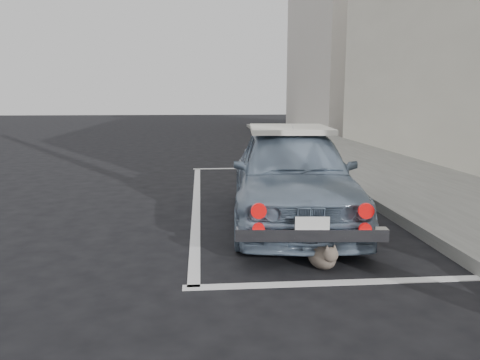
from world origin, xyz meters
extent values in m
plane|color=black|center=(0.00, 0.00, 0.00)|extent=(80.00, 80.00, 0.00)
cube|color=slate|center=(3.20, 2.00, 0.07)|extent=(2.80, 40.00, 0.15)
cube|color=beige|center=(6.35, 20.00, 4.00)|extent=(3.50, 10.00, 8.00)
cube|color=silver|center=(0.50, -0.50, 0.00)|extent=(3.00, 0.12, 0.01)
cube|color=silver|center=(0.50, 6.50, 0.00)|extent=(3.00, 0.12, 0.01)
cube|color=silver|center=(-0.90, 3.00, 0.00)|extent=(0.12, 7.00, 0.01)
imported|color=#758AA2|center=(0.40, 1.68, 0.66)|extent=(1.88, 3.98, 1.31)
cube|color=silver|center=(0.44, 2.06, 1.24)|extent=(1.21, 1.56, 0.07)
cube|color=silver|center=(0.24, -0.19, 0.38)|extent=(1.48, 0.25, 0.12)
cube|color=white|center=(0.23, -0.24, 0.48)|extent=(0.33, 0.05, 0.17)
cylinder|color=red|center=(-0.27, -0.18, 0.62)|extent=(0.15, 0.05, 0.15)
cylinder|color=red|center=(0.75, -0.27, 0.62)|extent=(0.15, 0.05, 0.15)
cylinder|color=red|center=(-0.27, -0.18, 0.44)|extent=(0.12, 0.05, 0.12)
cylinder|color=red|center=(0.75, -0.27, 0.44)|extent=(0.12, 0.05, 0.12)
ellipsoid|color=#726457|center=(0.37, -0.11, 0.12)|extent=(0.33, 0.43, 0.23)
sphere|color=#726457|center=(0.42, -0.27, 0.20)|extent=(0.15, 0.15, 0.15)
cone|color=#726457|center=(0.38, -0.28, 0.28)|extent=(0.05, 0.05, 0.06)
cone|color=#726457|center=(0.45, -0.26, 0.28)|extent=(0.05, 0.05, 0.06)
cylinder|color=#726457|center=(0.38, 0.09, 0.05)|extent=(0.18, 0.22, 0.03)
camera|label=1|loc=(-0.82, -4.48, 1.70)|focal=35.00mm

